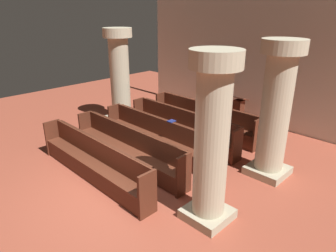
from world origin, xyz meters
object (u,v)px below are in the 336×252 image
(pew_row_3, at_px, (128,146))
(pew_row_4, at_px, (93,159))
(pew_row_0, at_px, (203,117))
(pillar_aisle_side, at_px, (276,109))
(pillar_far_side, at_px, (120,74))
(pew_row_1, at_px, (182,126))
(lectern, at_px, (238,114))
(pew_row_2, at_px, (157,135))
(pillar_aisle_rear, at_px, (212,139))
(hymn_book, at_px, (171,121))
(kneeler_box_red, at_px, (211,184))

(pew_row_3, bearing_deg, pew_row_4, -90.00)
(pew_row_0, xyz_separation_m, pillar_aisle_side, (2.76, -0.97, 1.15))
(pew_row_3, distance_m, pillar_far_side, 3.47)
(pew_row_1, relative_size, lectern, 3.59)
(pew_row_2, distance_m, pew_row_3, 1.01)
(pillar_far_side, height_order, pillar_aisle_rear, same)
(pew_row_1, xyz_separation_m, pew_row_4, (0.00, -3.02, 0.00))
(pillar_far_side, bearing_deg, pillar_aisle_rear, -21.26)
(pew_row_1, bearing_deg, pew_row_4, -90.00)
(pew_row_1, distance_m, pillar_far_side, 2.95)
(pillar_far_side, bearing_deg, hymn_book, -12.09)
(pew_row_2, relative_size, pillar_aisle_side, 1.24)
(pew_row_0, xyz_separation_m, kneeler_box_red, (2.19, -2.44, -0.39))
(pew_row_0, distance_m, pew_row_2, 2.01)
(pew_row_0, relative_size, pillar_far_side, 1.24)
(lectern, xyz_separation_m, kneeler_box_red, (1.63, -3.56, -0.35))
(pew_row_3, height_order, pillar_aisle_rear, pillar_aisle_rear)
(pew_row_3, height_order, pillar_aisle_side, pillar_aisle_side)
(pillar_aisle_rear, height_order, lectern, pillar_aisle_rear)
(pew_row_4, height_order, kneeler_box_red, pew_row_4)
(pew_row_2, bearing_deg, pew_row_0, 90.00)
(pew_row_1, relative_size, pillar_aisle_rear, 1.24)
(kneeler_box_red, bearing_deg, pew_row_0, 131.91)
(pew_row_2, distance_m, pew_row_4, 2.01)
(pew_row_4, relative_size, pillar_aisle_side, 1.24)
(pew_row_3, distance_m, kneeler_box_red, 2.30)
(pew_row_2, bearing_deg, pillar_aisle_side, 20.68)
(hymn_book, bearing_deg, pew_row_1, 113.98)
(pew_row_1, xyz_separation_m, lectern, (0.56, 2.12, -0.04))
(pew_row_0, bearing_deg, hymn_book, -78.65)
(pew_row_4, relative_size, pillar_aisle_rear, 1.24)
(pillar_aisle_side, xyz_separation_m, hymn_book, (-2.39, -0.86, -0.69))
(lectern, bearing_deg, pillar_far_side, -144.95)
(pew_row_4, bearing_deg, pillar_far_side, 133.54)
(pew_row_4, distance_m, pillar_aisle_side, 4.27)
(pillar_far_side, bearing_deg, pew_row_1, 3.54)
(pew_row_4, xyz_separation_m, kneeler_box_red, (2.19, 1.58, -0.39))
(pew_row_2, xyz_separation_m, pew_row_4, (0.00, -2.01, 0.00))
(pew_row_3, bearing_deg, hymn_book, 72.77)
(pew_row_4, height_order, lectern, lectern)
(pew_row_0, xyz_separation_m, hymn_book, (0.37, -1.83, 0.45))
(pew_row_2, bearing_deg, pillar_far_side, 162.80)
(pillar_far_side, bearing_deg, lectern, 35.05)
(pew_row_1, xyz_separation_m, pillar_far_side, (-2.71, -0.17, 1.15))
(pew_row_4, bearing_deg, pew_row_1, 90.00)
(pillar_aisle_rear, bearing_deg, pew_row_1, 140.25)
(pillar_aisle_side, xyz_separation_m, lectern, (-2.20, 2.09, -1.19))
(pillar_aisle_side, height_order, pillar_far_side, same)
(pew_row_0, relative_size, hymn_book, 19.64)
(pillar_aisle_rear, xyz_separation_m, lectern, (-2.20, 4.42, -1.19))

